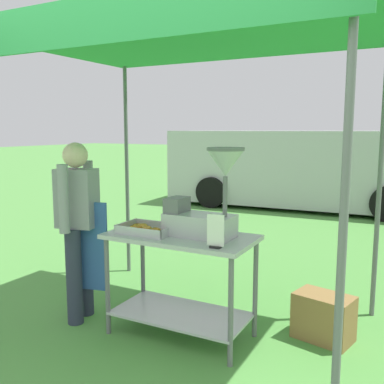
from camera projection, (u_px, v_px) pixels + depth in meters
ground_plane at (323, 226)px, 7.85m from camera, size 70.00×70.00×0.00m
stall_canopy at (186, 43)px, 3.42m from camera, size 2.98×2.25×2.49m
donut_cart at (181, 265)px, 3.59m from camera, size 1.22×0.63×0.87m
donut_tray at (146, 230)px, 3.63m from camera, size 0.45×0.32×0.07m
donut_fryer at (207, 202)px, 3.45m from camera, size 0.65×0.29×0.72m
menu_sign at (216, 234)px, 3.14m from camera, size 0.13×0.05×0.25m
vendor at (78, 222)px, 3.87m from camera, size 0.47×0.54×1.61m
supply_crate at (323, 317)px, 3.58m from camera, size 0.51×0.39×0.38m
van_silver at (303, 168)px, 9.66m from camera, size 5.88×2.32×1.69m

